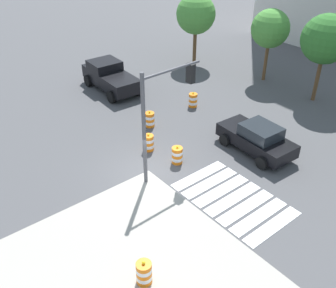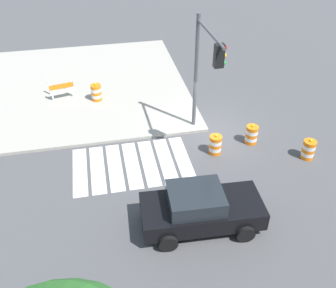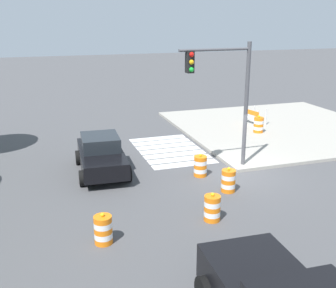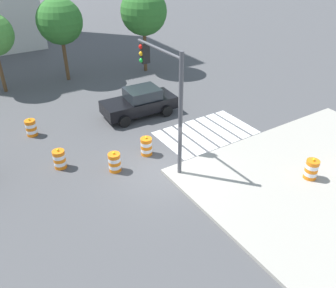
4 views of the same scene
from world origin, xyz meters
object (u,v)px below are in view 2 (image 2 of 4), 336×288
(traffic_barrel_crosswalk_end, at_px, (215,145))
(traffic_barrel_median_far, at_px, (308,149))
(sports_car, at_px, (200,208))
(construction_barricade, at_px, (61,88))
(traffic_barrel_median_near, at_px, (252,135))
(traffic_light_pole, at_px, (205,63))
(traffic_barrel_on_sidewalk, at_px, (96,92))

(traffic_barrel_crosswalk_end, bearing_deg, traffic_barrel_median_far, 163.27)
(sports_car, height_order, construction_barricade, sports_car)
(construction_barricade, bearing_deg, traffic_barrel_median_far, 144.85)
(traffic_barrel_crosswalk_end, xyz_separation_m, traffic_barrel_median_near, (-1.89, -0.42, 0.00))
(traffic_barrel_crosswalk_end, height_order, traffic_light_pole, traffic_light_pole)
(construction_barricade, xyz_separation_m, traffic_light_pole, (-6.49, 5.26, 3.19))
(traffic_barrel_crosswalk_end, distance_m, traffic_barrel_median_far, 4.10)
(sports_car, bearing_deg, traffic_light_pole, -105.99)
(construction_barricade, bearing_deg, traffic_barrel_median_near, 145.58)
(sports_car, relative_size, traffic_barrel_median_far, 4.31)
(sports_car, height_order, traffic_light_pole, traffic_light_pole)
(construction_barricade, distance_m, traffic_light_pole, 8.94)
(traffic_light_pole, bearing_deg, traffic_barrel_crosswalk_end, 107.45)
(traffic_barrel_crosswalk_end, xyz_separation_m, construction_barricade, (6.85, -6.41, 0.27))
(sports_car, xyz_separation_m, traffic_barrel_median_far, (-5.76, -2.81, -0.36))
(traffic_barrel_crosswalk_end, distance_m, construction_barricade, 9.38)
(traffic_barrel_median_far, relative_size, traffic_light_pole, 0.19)
(traffic_barrel_median_far, relative_size, construction_barricade, 0.74)
(traffic_barrel_crosswalk_end, bearing_deg, construction_barricade, -43.09)
(traffic_barrel_crosswalk_end, bearing_deg, traffic_barrel_on_sidewalk, -48.88)
(sports_car, height_order, traffic_barrel_median_near, sports_car)
(traffic_barrel_on_sidewalk, relative_size, traffic_light_pole, 0.19)
(traffic_barrel_median_near, relative_size, construction_barricade, 0.74)
(construction_barricade, bearing_deg, sports_car, 115.75)
(traffic_barrel_median_far, height_order, traffic_barrel_on_sidewalk, traffic_barrel_on_sidewalk)
(traffic_barrel_median_near, xyz_separation_m, traffic_light_pole, (2.25, -0.73, 3.46))
(traffic_barrel_crosswalk_end, xyz_separation_m, traffic_barrel_on_sidewalk, (4.99, -5.71, 0.15))
(traffic_barrel_on_sidewalk, bearing_deg, sports_car, 108.01)
(traffic_barrel_median_far, bearing_deg, construction_barricade, -35.15)
(traffic_light_pole, bearing_deg, traffic_barrel_median_far, 151.52)
(construction_barricade, bearing_deg, traffic_light_pole, 140.96)
(traffic_barrel_median_far, distance_m, traffic_barrel_on_sidewalk, 11.27)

